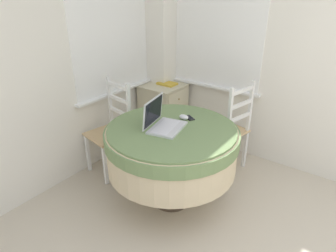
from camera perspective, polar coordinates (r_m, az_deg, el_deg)
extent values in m
cube|color=white|center=(3.38, -10.76, 18.31)|extent=(1.10, 0.01, 1.42)
cube|color=white|center=(3.52, -9.48, 6.57)|extent=(1.18, 0.07, 0.02)
cube|color=white|center=(3.54, 9.48, 18.73)|extent=(0.01, 1.10, 1.42)
cube|color=white|center=(3.67, 8.46, 7.46)|extent=(0.07, 1.18, 0.02)
cube|color=white|center=(3.83, -1.29, 16.28)|extent=(0.28, 0.28, 2.55)
cylinder|color=#4C3D2D|center=(2.97, 0.64, -13.59)|extent=(0.36, 0.36, 0.03)
cylinder|color=#4C3D2D|center=(2.75, 0.68, -7.51)|extent=(0.11, 0.11, 0.72)
cylinder|color=beige|center=(2.66, 0.70, -4.37)|extent=(1.14, 1.14, 0.38)
cylinder|color=#6B8451|center=(2.60, 0.72, -1.85)|extent=(1.17, 1.17, 0.11)
cylinder|color=#6B8451|center=(2.57, 0.72, -0.57)|extent=(1.11, 1.11, 0.02)
cube|color=silver|center=(2.55, -0.12, -0.32)|extent=(0.39, 0.31, 0.02)
cube|color=silver|center=(2.55, -0.43, -0.05)|extent=(0.32, 0.21, 0.00)
cube|color=silver|center=(2.55, -2.87, 2.84)|extent=(0.34, 0.10, 0.24)
cube|color=black|center=(2.55, -2.76, 2.83)|extent=(0.31, 0.09, 0.21)
ellipsoid|color=white|center=(2.72, 3.03, 1.70)|extent=(0.06, 0.09, 0.05)
cube|color=black|center=(2.75, 4.11, 1.57)|extent=(0.10, 0.12, 0.01)
cube|color=black|center=(2.75, 4.11, 1.68)|extent=(0.08, 0.09, 0.00)
cube|color=tan|center=(3.22, -11.37, -1.59)|extent=(0.45, 0.46, 0.02)
cube|color=white|center=(3.39, -15.00, -4.95)|extent=(0.04, 0.04, 0.44)
cube|color=white|center=(3.13, -11.86, -7.36)|extent=(0.04, 0.04, 0.44)
cube|color=white|center=(3.53, -10.31, -3.14)|extent=(0.04, 0.04, 0.44)
cube|color=white|center=(3.28, -6.93, -5.27)|extent=(0.04, 0.04, 0.44)
cube|color=white|center=(3.32, -11.00, 4.71)|extent=(0.04, 0.04, 0.55)
cube|color=white|center=(3.05, -7.44, 3.09)|extent=(0.04, 0.04, 0.55)
cube|color=white|center=(3.11, -9.56, 7.53)|extent=(0.08, 0.34, 0.04)
cube|color=white|center=(3.16, -9.37, 5.05)|extent=(0.08, 0.34, 0.04)
cube|color=white|center=(3.21, -9.19, 2.65)|extent=(0.08, 0.34, 0.04)
cube|color=tan|center=(3.30, 10.77, -0.85)|extent=(0.47, 0.46, 0.02)
cube|color=white|center=(3.61, 10.12, -2.43)|extent=(0.04, 0.04, 0.44)
cube|color=white|center=(3.38, 6.41, -4.27)|extent=(0.04, 0.04, 0.44)
cube|color=white|center=(3.45, 14.42, -4.35)|extent=(0.04, 0.04, 0.44)
cube|color=white|center=(3.20, 10.84, -6.46)|extent=(0.04, 0.04, 0.44)
cube|color=white|center=(3.23, 15.41, 3.64)|extent=(0.04, 0.04, 0.55)
cube|color=white|center=(2.96, 11.65, 2.05)|extent=(0.04, 0.04, 0.55)
cube|color=white|center=(3.02, 14.02, 6.56)|extent=(0.34, 0.10, 0.04)
cube|color=white|center=(3.07, 13.74, 4.02)|extent=(0.34, 0.10, 0.04)
cube|color=white|center=(3.12, 13.47, 1.57)|extent=(0.34, 0.10, 0.04)
cube|color=beige|center=(3.90, -0.89, 2.52)|extent=(0.48, 0.46, 0.73)
cube|color=beige|center=(3.77, -0.93, 7.78)|extent=(0.50, 0.48, 0.02)
cube|color=beige|center=(3.68, 2.01, 5.17)|extent=(0.42, 0.01, 0.21)
sphere|color=olive|center=(3.68, 2.11, 5.14)|extent=(0.02, 0.02, 0.02)
cube|color=beige|center=(3.77, 1.95, 1.70)|extent=(0.42, 0.01, 0.21)
sphere|color=olive|center=(3.77, 2.05, 1.67)|extent=(0.02, 0.02, 0.02)
cube|color=beige|center=(3.88, 1.90, -1.60)|extent=(0.42, 0.01, 0.21)
sphere|color=olive|center=(3.88, 2.00, -1.63)|extent=(0.02, 0.02, 0.02)
cube|color=gold|center=(3.76, -0.17, 8.08)|extent=(0.16, 0.23, 0.02)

